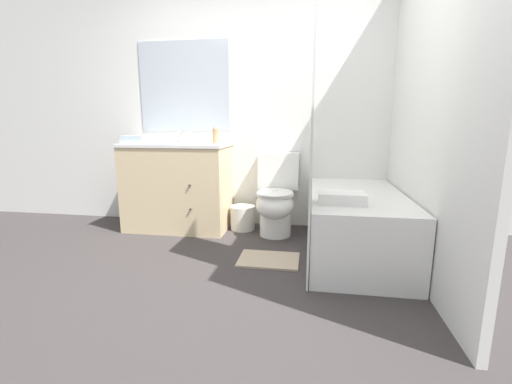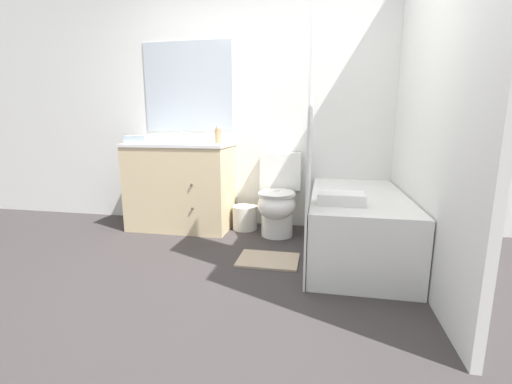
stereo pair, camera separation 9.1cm
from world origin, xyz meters
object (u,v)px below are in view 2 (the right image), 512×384
Objects in this scene: bath_mat at (268,260)px; bathtub at (356,224)px; wastebasket at (245,218)px; bath_towel_folded at (341,198)px; hand_towel_folded at (138,139)px; soap_dispenser at (218,135)px; vanity_cabinet at (181,185)px; toilet at (278,198)px; sink_faucet at (186,139)px; tissue_box at (191,139)px.

bathtub is at bearing 21.86° from bath_mat.
bath_towel_folded is at bearing -44.75° from wastebasket.
hand_towel_folded is 0.48× the size of bath_mat.
soap_dispenser is 1.52m from bath_towel_folded.
vanity_cabinet reaches higher than bath_mat.
toilet is 0.87m from soap_dispenser.
vanity_cabinet is at bearing -175.49° from wastebasket.
bathtub is 3.07× the size of bath_mat.
bath_mat is (1.43, -0.59, -0.93)m from hand_towel_folded.
hand_towel_folded is (-1.05, -0.21, 0.81)m from wastebasket.
sink_faucet is 1.67m from bath_mat.
toilet reaches higher than bath_mat.
sink_faucet is 1.93m from bath_towel_folded.
vanity_cabinet reaches higher than wastebasket.
vanity_cabinet is 0.51m from sink_faucet.
sink_faucet is 1.20m from toilet.
tissue_box is at bearing 161.86° from bathtub.
bath_mat is at bearing 168.04° from bath_towel_folded.
sink_faucet is 0.61× the size of hand_towel_folded.
bathtub is 6.39× the size of hand_towel_folded.
hand_towel_folded is at bearing -157.79° from vanity_cabinet.
bath_towel_folded reaches higher than bath_mat.
toilet is at bearing 4.39° from hand_towel_folded.
wastebasket is at bearing 4.51° from vanity_cabinet.
hand_towel_folded is (-0.79, -0.16, -0.04)m from soap_dispenser.
sink_faucet reaches higher than bath_towel_folded.
wastebasket is at bearing -9.99° from sink_faucet.
toilet is 2.43× the size of bath_towel_folded.
tissue_box is 0.52m from hand_towel_folded.
bath_mat is at bearing -64.64° from wastebasket.
toilet is at bearing -4.57° from soap_dispenser.
vanity_cabinet is 4.54× the size of hand_towel_folded.
bath_towel_folded is at bearing -36.21° from soap_dispenser.
hand_towel_folded is at bearing -153.20° from tissue_box.
vanity_cabinet is at bearing 22.21° from hand_towel_folded.
bathtub reaches higher than bath_mat.
bathtub is (1.75, -0.63, -0.66)m from sink_faucet.
soap_dispenser reaches higher than toilet.
tissue_box is 0.28× the size of bath_mat.
sink_faucet is 0.18× the size of toilet.
soap_dispenser reaches higher than tissue_box.
tissue_box is at bearing 166.60° from soap_dispenser.
tissue_box is at bearing 147.97° from bath_towel_folded.
soap_dispenser reaches higher than bathtub.
vanity_cabinet is at bearing 151.68° from bath_towel_folded.
wastebasket is 1.37m from bath_towel_folded.
sink_faucet is at bearing 147.11° from bath_towel_folded.
soap_dispenser is (-0.26, -0.05, 0.85)m from wastebasket.
bathtub is at bearing -14.79° from vanity_cabinet.
soap_dispenser is 0.55× the size of bath_towel_folded.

